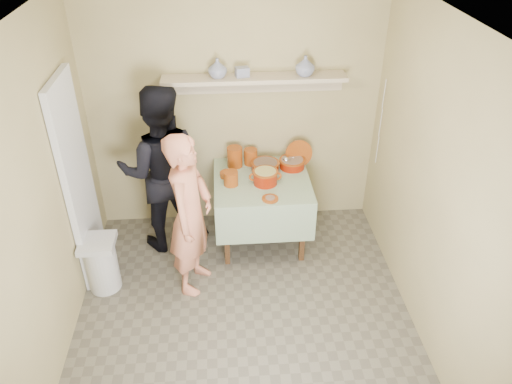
{
  "coord_description": "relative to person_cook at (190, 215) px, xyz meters",
  "views": [
    {
      "loc": [
        -0.14,
        -3.02,
        3.4
      ],
      "look_at": [
        0.15,
        0.75,
        0.95
      ],
      "focal_mm": 35.0,
      "sensor_mm": 36.0,
      "label": 1
    }
  ],
  "objects": [
    {
      "name": "vase_right",
      "position": [
        1.14,
        0.96,
        1.02
      ],
      "size": [
        0.22,
        0.22,
        0.2
      ],
      "primitive_type": "imported",
      "rotation": [
        0.0,
        0.0,
        -0.17
      ],
      "color": "navy",
      "rests_on": "wall_shelf"
    },
    {
      "name": "person_cook",
      "position": [
        0.0,
        0.0,
        0.0
      ],
      "size": [
        0.54,
        0.67,
        1.6
      ],
      "primitive_type": "imported",
      "rotation": [
        0.0,
        0.0,
        1.26
      ],
      "color": "#D1795A",
      "rests_on": "ground"
    },
    {
      "name": "front_plate",
      "position": [
        0.75,
        0.26,
        -0.03
      ],
      "size": [
        0.16,
        0.16,
        0.03
      ],
      "color": "maroon",
      "rests_on": "serving_table"
    },
    {
      "name": "plate_stack_a",
      "position": [
        0.44,
        0.92,
        0.07
      ],
      "size": [
        0.16,
        0.16,
        0.22
      ],
      "primitive_type": "cylinder",
      "color": "maroon",
      "rests_on": "serving_table"
    },
    {
      "name": "room_shell",
      "position": [
        0.45,
        -0.64,
        0.81
      ],
      "size": [
        3.04,
        3.54,
        2.62
      ],
      "color": "tan",
      "rests_on": "ground"
    },
    {
      "name": "electrical_cord",
      "position": [
        1.92,
        0.84,
        0.45
      ],
      "size": [
        0.01,
        0.05,
        0.9
      ],
      "color": "silver",
      "rests_on": "wall_shelf"
    },
    {
      "name": "plate_stack_b",
      "position": [
        0.61,
        0.96,
        0.04
      ],
      "size": [
        0.14,
        0.14,
        0.17
      ],
      "primitive_type": "cylinder",
      "color": "maroon",
      "rests_on": "serving_table"
    },
    {
      "name": "ceramic_box",
      "position": [
        0.53,
        0.98,
        0.96
      ],
      "size": [
        0.14,
        0.12,
        0.09
      ],
      "primitive_type": "cube",
      "rotation": [
        0.0,
        0.0,
        0.2
      ],
      "color": "navy",
      "rests_on": "wall_shelf"
    },
    {
      "name": "empty_bowl",
      "position": [
        0.35,
        0.71,
        -0.02
      ],
      "size": [
        0.16,
        0.16,
        0.05
      ],
      "primitive_type": "cylinder",
      "color": "maroon",
      "rests_on": "serving_table"
    },
    {
      "name": "wall_shelf",
      "position": [
        0.65,
        1.01,
        0.87
      ],
      "size": [
        1.8,
        0.25,
        0.21
      ],
      "color": "#C0AC8E",
      "rests_on": "room_shell"
    },
    {
      "name": "ladle",
      "position": [
        0.97,
        0.82,
        0.07
      ],
      "size": [
        0.08,
        0.26,
        0.19
      ],
      "color": "silver",
      "rests_on": "cazuela_meat_b"
    },
    {
      "name": "propped_lid",
      "position": [
        1.12,
        0.93,
        0.08
      ],
      "size": [
        0.29,
        0.12,
        0.28
      ],
      "primitive_type": "cylinder",
      "rotation": [
        1.32,
        0.0,
        0.08
      ],
      "color": "maroon",
      "rests_on": "serving_table"
    },
    {
      "name": "bowl_stack",
      "position": [
        0.38,
        0.55,
        0.03
      ],
      "size": [
        0.15,
        0.15,
        0.15
      ],
      "primitive_type": "cylinder",
      "color": "maroon",
      "rests_on": "serving_table"
    },
    {
      "name": "serving_table",
      "position": [
        0.7,
        0.64,
        -0.16
      ],
      "size": [
        0.97,
        0.97,
        0.76
      ],
      "color": "#4C2D16",
      "rests_on": "ground"
    },
    {
      "name": "cazuela_rice",
      "position": [
        0.73,
        0.55,
        0.04
      ],
      "size": [
        0.33,
        0.25,
        0.14
      ],
      "color": "#700E01",
      "rests_on": "serving_table"
    },
    {
      "name": "vase_left",
      "position": [
        0.3,
        0.97,
        1.01
      ],
      "size": [
        0.25,
        0.25,
        0.19
      ],
      "primitive_type": "imported",
      "rotation": [
        0.0,
        0.0,
        0.71
      ],
      "color": "navy",
      "rests_on": "wall_shelf"
    },
    {
      "name": "cazuela_meat_a",
      "position": [
        0.75,
        0.8,
        0.02
      ],
      "size": [
        0.3,
        0.3,
        0.1
      ],
      "color": "#700E01",
      "rests_on": "serving_table"
    },
    {
      "name": "person_helper",
      "position": [
        -0.3,
        0.67,
        0.09
      ],
      "size": [
        0.9,
        0.73,
        1.77
      ],
      "primitive_type": "imported",
      "rotation": [
        0.0,
        0.0,
        -3.07
      ],
      "color": "black",
      "rests_on": "ground"
    },
    {
      "name": "tile_panel",
      "position": [
        -1.01,
        0.31,
        0.2
      ],
      "size": [
        0.06,
        0.7,
        2.0
      ],
      "primitive_type": "cube",
      "color": "silver",
      "rests_on": "ground"
    },
    {
      "name": "cazuela_meat_b",
      "position": [
        1.04,
        0.85,
        0.02
      ],
      "size": [
        0.28,
        0.28,
        0.1
      ],
      "color": "#700E01",
      "rests_on": "serving_table"
    },
    {
      "name": "ground",
      "position": [
        0.45,
        -0.64,
        -0.8
      ],
      "size": [
        3.5,
        3.5,
        0.0
      ],
      "primitive_type": "plane",
      "color": "#605A4B",
      "rests_on": "ground"
    },
    {
      "name": "trash_bin",
      "position": [
        -0.87,
        0.0,
        -0.52
      ],
      "size": [
        0.32,
        0.32,
        0.56
      ],
      "color": "silver",
      "rests_on": "ground"
    }
  ]
}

